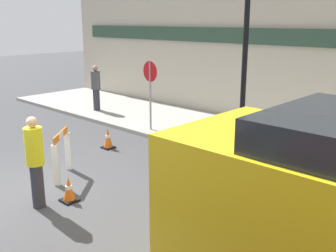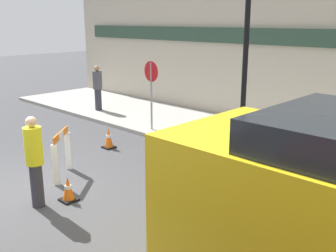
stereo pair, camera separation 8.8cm
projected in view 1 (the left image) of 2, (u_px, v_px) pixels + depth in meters
ground_plane at (13, 198)px, 7.51m from camera, size 60.00×60.00×0.00m
sidewalk_slab at (212, 130)px, 11.89m from camera, size 18.00×3.51×0.11m
storefront_facade at (249, 37)px, 12.47m from camera, size 18.00×0.22×5.50m
stop_sign at (150, 84)px, 11.44m from camera, size 0.60×0.07×2.03m
barricade_0 at (62, 152)px, 8.37m from camera, size 0.73×0.80×1.01m
barricade_1 at (242, 159)px, 8.00m from camera, size 0.44×0.74×1.04m
traffic_cone_0 at (108, 138)px, 10.36m from camera, size 0.30×0.30×0.56m
traffic_cone_1 at (171, 141)px, 10.06m from camera, size 0.30×0.30×0.63m
traffic_cone_2 at (69, 190)px, 7.32m from camera, size 0.30×0.30×0.48m
person_worker at (35, 159)px, 6.92m from camera, size 0.36×0.36×1.69m
person_pedestrian at (96, 86)px, 14.09m from camera, size 0.36×0.36×1.61m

